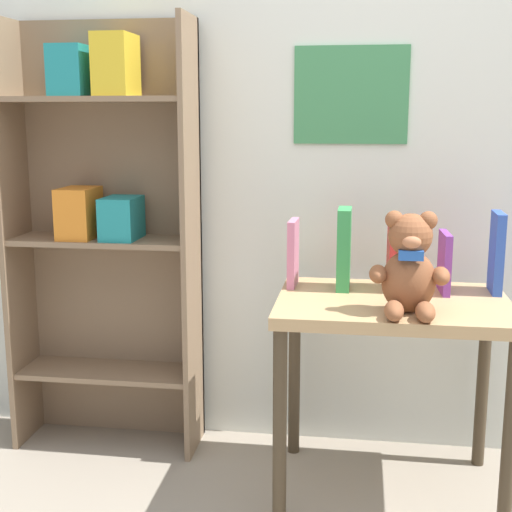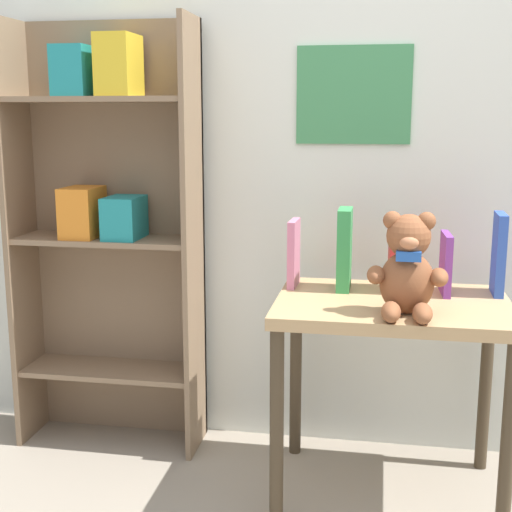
# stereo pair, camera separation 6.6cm
# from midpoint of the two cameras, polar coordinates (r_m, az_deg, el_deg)

# --- Properties ---
(wall_back) EXTENTS (4.80, 0.07, 2.50)m
(wall_back) POSITION_cam_midpoint_polar(r_m,az_deg,el_deg) (2.46, 6.72, 13.35)
(wall_back) COLOR silver
(wall_back) RESTS_ON ground_plane
(bookshelf_side) EXTENTS (0.64, 0.24, 1.47)m
(bookshelf_side) POSITION_cam_midpoint_polar(r_m,az_deg,el_deg) (2.51, -12.71, 3.36)
(bookshelf_side) COLOR #7F664C
(bookshelf_side) RESTS_ON ground_plane
(display_table) EXTENTS (0.68, 0.50, 0.62)m
(display_table) POSITION_cam_midpoint_polar(r_m,az_deg,el_deg) (2.17, 9.98, -5.73)
(display_table) COLOR tan
(display_table) RESTS_ON ground_plane
(teddy_bear) EXTENTS (0.22, 0.20, 0.28)m
(teddy_bear) POSITION_cam_midpoint_polar(r_m,az_deg,el_deg) (1.98, 11.25, -0.91)
(teddy_bear) COLOR brown
(teddy_bear) RESTS_ON display_table
(book_standing_pink) EXTENTS (0.03, 0.12, 0.21)m
(book_standing_pink) POSITION_cam_midpoint_polar(r_m,az_deg,el_deg) (2.26, 2.16, 0.24)
(book_standing_pink) COLOR #D17093
(book_standing_pink) RESTS_ON display_table
(book_standing_green) EXTENTS (0.04, 0.13, 0.25)m
(book_standing_green) POSITION_cam_midpoint_polar(r_m,az_deg,el_deg) (2.23, 6.10, 0.58)
(book_standing_green) COLOR #33934C
(book_standing_green) RESTS_ON display_table
(book_standing_red) EXTENTS (0.03, 0.14, 0.22)m
(book_standing_red) POSITION_cam_midpoint_polar(r_m,az_deg,el_deg) (2.25, 10.08, 0.14)
(book_standing_red) COLOR red
(book_standing_red) RESTS_ON display_table
(book_standing_purple) EXTENTS (0.03, 0.15, 0.19)m
(book_standing_purple) POSITION_cam_midpoint_polar(r_m,az_deg,el_deg) (2.25, 14.04, -0.50)
(book_standing_purple) COLOR purple
(book_standing_purple) RESTS_ON display_table
(book_standing_blue) EXTENTS (0.03, 0.13, 0.25)m
(book_standing_blue) POSITION_cam_midpoint_polar(r_m,az_deg,el_deg) (2.28, 17.92, 0.26)
(book_standing_blue) COLOR #2D51B7
(book_standing_blue) RESTS_ON display_table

